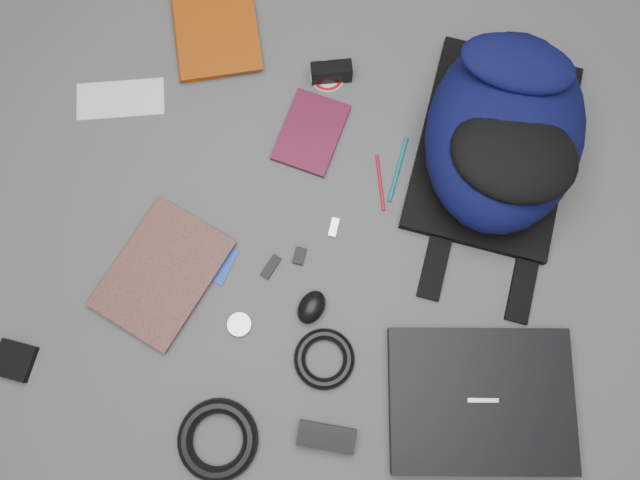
# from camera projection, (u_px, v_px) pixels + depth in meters

# --- Properties ---
(ground) EXTENTS (4.00, 4.00, 0.00)m
(ground) POSITION_uv_depth(u_px,v_px,m) (320.00, 242.00, 1.39)
(ground) COLOR #4F4F51
(ground) RESTS_ON ground
(backpack) EXTENTS (0.41, 0.55, 0.22)m
(backpack) POSITION_uv_depth(u_px,v_px,m) (505.00, 130.00, 1.33)
(backpack) COLOR black
(backpack) RESTS_ON ground
(laptop) EXTENTS (0.42, 0.35, 0.04)m
(laptop) POSITION_uv_depth(u_px,v_px,m) (481.00, 400.00, 1.29)
(laptop) COLOR black
(laptop) RESTS_ON ground
(textbook_red) EXTENTS (0.27, 0.31, 0.03)m
(textbook_red) POSITION_uv_depth(u_px,v_px,m) (174.00, 32.00, 1.49)
(textbook_red) COLOR #883307
(textbook_red) RESTS_ON ground
(comic_book) EXTENTS (0.30, 0.34, 0.02)m
(comic_book) POSITION_uv_depth(u_px,v_px,m) (124.00, 249.00, 1.37)
(comic_book) COLOR #B24F0C
(comic_book) RESTS_ON ground
(envelope) EXTENTS (0.22, 0.14, 0.00)m
(envelope) POSITION_uv_depth(u_px,v_px,m) (121.00, 99.00, 1.46)
(envelope) COLOR white
(envelope) RESTS_ON ground
(dvd_case) EXTENTS (0.16, 0.21, 0.01)m
(dvd_case) POSITION_uv_depth(u_px,v_px,m) (311.00, 132.00, 1.44)
(dvd_case) COLOR #430D1F
(dvd_case) RESTS_ON ground
(compact_camera) EXTENTS (0.10, 0.06, 0.05)m
(compact_camera) POSITION_uv_depth(u_px,v_px,m) (331.00, 72.00, 1.45)
(compact_camera) COLOR black
(compact_camera) RESTS_ON ground
(sticker_disc) EXTENTS (0.09, 0.09, 0.00)m
(sticker_disc) POSITION_uv_depth(u_px,v_px,m) (328.00, 76.00, 1.48)
(sticker_disc) COLOR white
(sticker_disc) RESTS_ON ground
(pen_teal) EXTENTS (0.03, 0.16, 0.01)m
(pen_teal) POSITION_uv_depth(u_px,v_px,m) (398.00, 169.00, 1.42)
(pen_teal) COLOR #0D6577
(pen_teal) RESTS_ON ground
(pen_red) EXTENTS (0.04, 0.13, 0.01)m
(pen_red) POSITION_uv_depth(u_px,v_px,m) (380.00, 183.00, 1.41)
(pen_red) COLOR #A70C24
(pen_red) RESTS_ON ground
(id_badge) EXTENTS (0.08, 0.10, 0.00)m
(id_badge) POSITION_uv_depth(u_px,v_px,m) (219.00, 263.00, 1.37)
(id_badge) COLOR #173AAE
(id_badge) RESTS_ON ground
(usb_black) EXTENTS (0.04, 0.06, 0.01)m
(usb_black) POSITION_uv_depth(u_px,v_px,m) (271.00, 267.00, 1.37)
(usb_black) COLOR black
(usb_black) RESTS_ON ground
(usb_silver) EXTENTS (0.02, 0.04, 0.01)m
(usb_silver) POSITION_uv_depth(u_px,v_px,m) (334.00, 227.00, 1.39)
(usb_silver) COLOR silver
(usb_silver) RESTS_ON ground
(key_fob) EXTENTS (0.03, 0.04, 0.01)m
(key_fob) POSITION_uv_depth(u_px,v_px,m) (299.00, 256.00, 1.37)
(key_fob) COLOR black
(key_fob) RESTS_ON ground
(mouse) EXTENTS (0.08, 0.09, 0.04)m
(mouse) POSITION_uv_depth(u_px,v_px,m) (312.00, 307.00, 1.33)
(mouse) COLOR black
(mouse) RESTS_ON ground
(headphone_left) EXTENTS (0.05, 0.05, 0.01)m
(headphone_left) POSITION_uv_depth(u_px,v_px,m) (239.00, 325.00, 1.34)
(headphone_left) COLOR #A2A2A4
(headphone_left) RESTS_ON ground
(headphone_right) EXTENTS (0.05, 0.05, 0.01)m
(headphone_right) POSITION_uv_depth(u_px,v_px,m) (193.00, 273.00, 1.37)
(headphone_right) COLOR #BCBBBE
(headphone_right) RESTS_ON ground
(cable_coil) EXTENTS (0.13, 0.13, 0.03)m
(cable_coil) POSITION_uv_depth(u_px,v_px,m) (324.00, 359.00, 1.32)
(cable_coil) COLOR black
(cable_coil) RESTS_ON ground
(power_brick) EXTENTS (0.12, 0.05, 0.03)m
(power_brick) POSITION_uv_depth(u_px,v_px,m) (326.00, 437.00, 1.28)
(power_brick) COLOR black
(power_brick) RESTS_ON ground
(power_cord_coil) EXTENTS (0.18, 0.18, 0.03)m
(power_cord_coil) POSITION_uv_depth(u_px,v_px,m) (218.00, 440.00, 1.28)
(power_cord_coil) COLOR black
(power_cord_coil) RESTS_ON ground
(pouch) EXTENTS (0.08, 0.08, 0.02)m
(pouch) POSITION_uv_depth(u_px,v_px,m) (15.00, 360.00, 1.32)
(pouch) COLOR black
(pouch) RESTS_ON ground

